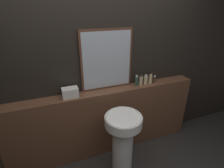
{
  "coord_description": "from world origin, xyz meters",
  "views": [
    {
      "loc": [
        -0.65,
        -0.72,
        1.96
      ],
      "look_at": [
        0.04,
        1.07,
        1.09
      ],
      "focal_mm": 28.0,
      "sensor_mm": 36.0,
      "label": 1
    }
  ],
  "objects_px": {
    "body_wash_bottle": "(150,79)",
    "pedestal_sink": "(123,140)",
    "conditioner_bottle": "(141,80)",
    "shampoo_bottle": "(137,81)",
    "towel_stack": "(70,93)",
    "lotion_bottle": "(146,80)",
    "mirror": "(107,60)",
    "hand_soap_bottle": "(154,79)"
  },
  "relations": [
    {
      "from": "mirror",
      "to": "towel_stack",
      "type": "height_order",
      "value": "mirror"
    },
    {
      "from": "shampoo_bottle",
      "to": "towel_stack",
      "type": "bearing_deg",
      "value": 180.0
    },
    {
      "from": "towel_stack",
      "to": "body_wash_bottle",
      "type": "xyz_separation_m",
      "value": [
        1.1,
        0.0,
        0.0
      ]
    },
    {
      "from": "mirror",
      "to": "hand_soap_bottle",
      "type": "height_order",
      "value": "mirror"
    },
    {
      "from": "towel_stack",
      "to": "conditioner_bottle",
      "type": "relative_size",
      "value": 1.2
    },
    {
      "from": "pedestal_sink",
      "to": "conditioner_bottle",
      "type": "xyz_separation_m",
      "value": [
        0.46,
        0.45,
        0.51
      ]
    },
    {
      "from": "lotion_bottle",
      "to": "conditioner_bottle",
      "type": "bearing_deg",
      "value": -180.0
    },
    {
      "from": "conditioner_bottle",
      "to": "lotion_bottle",
      "type": "height_order",
      "value": "conditioner_bottle"
    },
    {
      "from": "mirror",
      "to": "lotion_bottle",
      "type": "distance_m",
      "value": 0.63
    },
    {
      "from": "hand_soap_bottle",
      "to": "mirror",
      "type": "bearing_deg",
      "value": 173.31
    },
    {
      "from": "pedestal_sink",
      "to": "conditioner_bottle",
      "type": "relative_size",
      "value": 5.49
    },
    {
      "from": "conditioner_bottle",
      "to": "lotion_bottle",
      "type": "xyz_separation_m",
      "value": [
        0.07,
        0.0,
        -0.01
      ]
    },
    {
      "from": "conditioner_bottle",
      "to": "body_wash_bottle",
      "type": "distance_m",
      "value": 0.15
    },
    {
      "from": "towel_stack",
      "to": "hand_soap_bottle",
      "type": "xyz_separation_m",
      "value": [
        1.17,
        0.0,
        -0.01
      ]
    },
    {
      "from": "conditioner_bottle",
      "to": "lotion_bottle",
      "type": "relative_size",
      "value": 1.12
    },
    {
      "from": "mirror",
      "to": "lotion_bottle",
      "type": "bearing_deg",
      "value": -8.47
    },
    {
      "from": "conditioner_bottle",
      "to": "shampoo_bottle",
      "type": "bearing_deg",
      "value": 180.0
    },
    {
      "from": "towel_stack",
      "to": "lotion_bottle",
      "type": "relative_size",
      "value": 1.35
    },
    {
      "from": "pedestal_sink",
      "to": "conditioner_bottle",
      "type": "bearing_deg",
      "value": 44.4
    },
    {
      "from": "mirror",
      "to": "shampoo_bottle",
      "type": "height_order",
      "value": "mirror"
    },
    {
      "from": "mirror",
      "to": "conditioner_bottle",
      "type": "xyz_separation_m",
      "value": [
        0.46,
        -0.08,
        -0.31
      ]
    },
    {
      "from": "conditioner_bottle",
      "to": "mirror",
      "type": "bearing_deg",
      "value": 170.19
    },
    {
      "from": "body_wash_bottle",
      "to": "hand_soap_bottle",
      "type": "relative_size",
      "value": 1.25
    },
    {
      "from": "conditioner_bottle",
      "to": "hand_soap_bottle",
      "type": "distance_m",
      "value": 0.22
    },
    {
      "from": "shampoo_bottle",
      "to": "lotion_bottle",
      "type": "bearing_deg",
      "value": 0.0
    },
    {
      "from": "body_wash_bottle",
      "to": "pedestal_sink",
      "type": "bearing_deg",
      "value": -143.54
    },
    {
      "from": "towel_stack",
      "to": "shampoo_bottle",
      "type": "height_order",
      "value": "shampoo_bottle"
    },
    {
      "from": "shampoo_bottle",
      "to": "conditioner_bottle",
      "type": "xyz_separation_m",
      "value": [
        0.07,
        -0.0,
        0.0
      ]
    },
    {
      "from": "body_wash_bottle",
      "to": "hand_soap_bottle",
      "type": "bearing_deg",
      "value": 0.0
    },
    {
      "from": "towel_stack",
      "to": "shampoo_bottle",
      "type": "distance_m",
      "value": 0.89
    },
    {
      "from": "mirror",
      "to": "towel_stack",
      "type": "bearing_deg",
      "value": -170.84
    },
    {
      "from": "towel_stack",
      "to": "body_wash_bottle",
      "type": "height_order",
      "value": "body_wash_bottle"
    },
    {
      "from": "conditioner_bottle",
      "to": "lotion_bottle",
      "type": "bearing_deg",
      "value": 0.0
    },
    {
      "from": "body_wash_bottle",
      "to": "lotion_bottle",
      "type": "bearing_deg",
      "value": 180.0
    },
    {
      "from": "shampoo_bottle",
      "to": "lotion_bottle",
      "type": "height_order",
      "value": "shampoo_bottle"
    },
    {
      "from": "towel_stack",
      "to": "conditioner_bottle",
      "type": "bearing_deg",
      "value": -0.0
    },
    {
      "from": "towel_stack",
      "to": "shampoo_bottle",
      "type": "xyz_separation_m",
      "value": [
        0.89,
        0.0,
        0.01
      ]
    },
    {
      "from": "body_wash_bottle",
      "to": "shampoo_bottle",
      "type": "bearing_deg",
      "value": 180.0
    },
    {
      "from": "towel_stack",
      "to": "lotion_bottle",
      "type": "xyz_separation_m",
      "value": [
        1.03,
        0.0,
        0.01
      ]
    },
    {
      "from": "body_wash_bottle",
      "to": "conditioner_bottle",
      "type": "bearing_deg",
      "value": -180.0
    },
    {
      "from": "pedestal_sink",
      "to": "towel_stack",
      "type": "bearing_deg",
      "value": 137.56
    },
    {
      "from": "mirror",
      "to": "lotion_bottle",
      "type": "height_order",
      "value": "mirror"
    }
  ]
}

